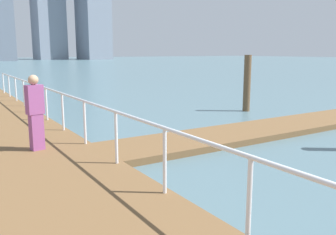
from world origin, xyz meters
name	(u,v)px	position (x,y,z in m)	size (l,w,h in m)	color
ground_plane	(86,105)	(0.00, 20.00, 0.00)	(300.00, 300.00, 0.00)	slate
floating_dock	(289,125)	(4.07, 10.90, 0.09)	(15.15, 2.00, 0.18)	brown
boardwalk_railing	(99,115)	(-3.15, 10.14, 1.25)	(0.06, 27.55, 1.08)	white
dock_piling_2	(247,83)	(5.39, 14.35, 1.23)	(0.31, 0.31, 2.46)	brown
pedestrian_1	(35,111)	(-4.26, 11.12, 1.28)	(0.40, 0.29, 1.70)	#994C8C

